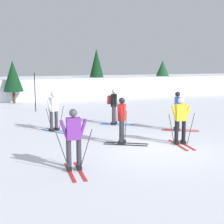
{
  "coord_description": "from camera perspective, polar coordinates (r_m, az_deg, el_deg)",
  "views": [
    {
      "loc": [
        -5.34,
        -9.39,
        2.92
      ],
      "look_at": [
        -0.52,
        2.93,
        0.9
      ],
      "focal_mm": 51.35,
      "sensor_mm": 36.0,
      "label": 1
    }
  ],
  "objects": [
    {
      "name": "trail_marker_pole",
      "position": [
        19.97,
        -13.55,
        3.43
      ],
      "size": [
        0.05,
        0.05,
        2.36
      ],
      "primitive_type": "cylinder",
      "color": "black",
      "rests_on": "ground"
    },
    {
      "name": "skier_blue",
      "position": [
        14.2,
        11.56,
        0.39
      ],
      "size": [
        1.56,
        1.15,
        1.71
      ],
      "color": "red",
      "rests_on": "ground"
    },
    {
      "name": "conifer_far_left",
      "position": [
        28.47,
        -2.77,
        7.63
      ],
      "size": [
        1.76,
        1.76,
        4.18
      ],
      "color": "#513823",
      "rests_on": "ground"
    },
    {
      "name": "far_snow_ridge",
      "position": [
        28.79,
        -10.64,
        4.4
      ],
      "size": [
        80.0,
        6.46,
        1.69
      ],
      "primitive_type": "cube",
      "color": "white",
      "rests_on": "ground"
    },
    {
      "name": "skier_purple",
      "position": [
        8.78,
        -6.88,
        -4.3
      ],
      "size": [
        1.0,
        1.63,
        1.71
      ],
      "color": "red",
      "rests_on": "ground"
    },
    {
      "name": "skier_yellow",
      "position": [
        11.78,
        12.11,
        -1.3
      ],
      "size": [
        1.0,
        1.64,
        1.71
      ],
      "color": "red",
      "rests_on": "ground"
    },
    {
      "name": "conifer_far_right",
      "position": [
        24.49,
        -17.24,
        6.11
      ],
      "size": [
        1.43,
        1.43,
        3.12
      ],
      "color": "#513823",
      "rests_on": "ground"
    },
    {
      "name": "skier_white",
      "position": [
        14.03,
        -10.34,
        0.33
      ],
      "size": [
        1.14,
        1.56,
        1.71
      ],
      "color": "#237AC6",
      "rests_on": "ground"
    },
    {
      "name": "conifer_far_centre",
      "position": [
        31.47,
        8.97,
        6.93
      ],
      "size": [
        1.96,
        1.96,
        3.17
      ],
      "color": "#513823",
      "rests_on": "ground"
    },
    {
      "name": "skier_black",
      "position": [
        15.28,
        0.26,
        1.29
      ],
      "size": [
        1.55,
        1.16,
        1.71
      ],
      "color": "#237AC6",
      "rests_on": "ground"
    },
    {
      "name": "skier_red",
      "position": [
        11.54,
        1.81,
        -1.32
      ],
      "size": [
        1.55,
        1.16,
        1.71
      ],
      "color": "black",
      "rests_on": "ground"
    },
    {
      "name": "ground_plane",
      "position": [
        11.19,
        8.05,
        -6.53
      ],
      "size": [
        120.0,
        120.0,
        0.0
      ],
      "primitive_type": "plane",
      "color": "white"
    }
  ]
}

